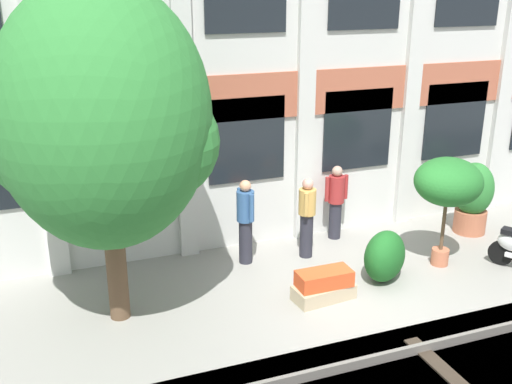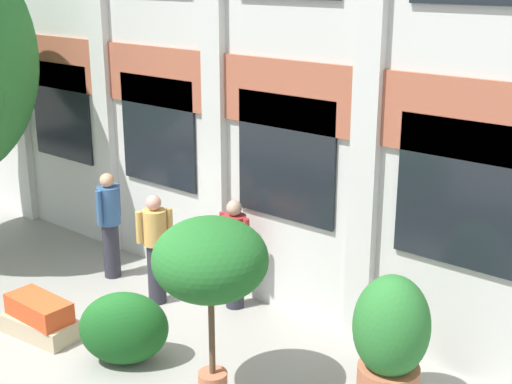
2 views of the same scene
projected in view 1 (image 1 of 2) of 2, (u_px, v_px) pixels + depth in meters
ground_plane at (362, 291)px, 10.68m from camera, size 80.00×80.00×0.00m
apartment_facade at (301, 45)px, 11.87m from camera, size 15.32×0.64×8.06m
broadleaf_tree at (104, 123)px, 8.78m from camera, size 3.35×3.19×5.35m
potted_plant_square_trough at (324, 286)px, 10.32m from camera, size 1.11×0.60×0.54m
potted_plant_ribbed_drum at (473, 196)px, 12.92m from camera, size 0.84×0.84×1.58m
potted_plant_low_pan at (448, 184)px, 11.13m from camera, size 1.26×1.26×2.15m
resident_by_doorway at (336, 200)px, 12.60m from camera, size 0.53×0.34×1.61m
resident_watching_tracks at (245, 219)px, 11.46m from camera, size 0.34×0.52×1.69m
resident_near_plants at (307, 215)px, 11.73m from camera, size 0.34×0.47×1.64m
topiary_hedge at (385, 256)px, 10.96m from camera, size 1.28×1.24×0.93m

